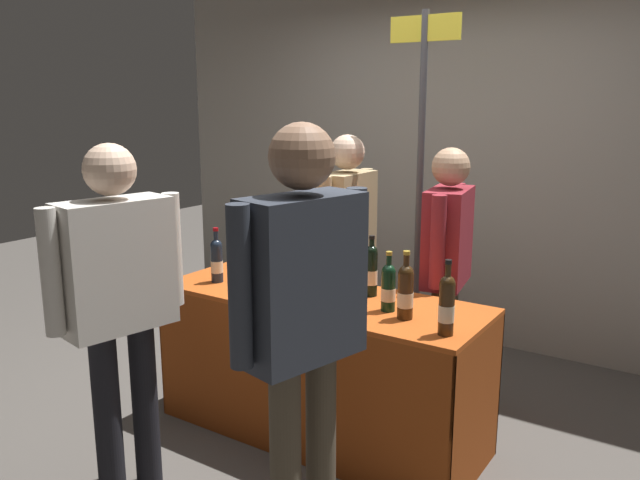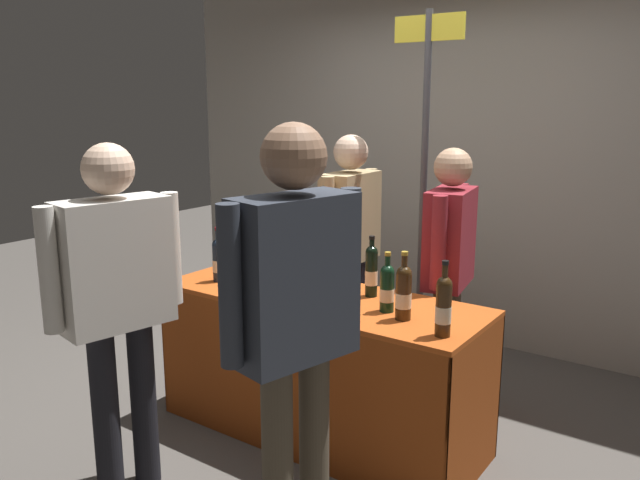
# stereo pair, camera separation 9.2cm
# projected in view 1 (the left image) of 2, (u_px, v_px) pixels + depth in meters

# --- Properties ---
(ground_plane) EXTENTS (12.00, 12.00, 0.00)m
(ground_plane) POSITION_uv_depth(u_px,v_px,m) (320.00, 432.00, 3.54)
(ground_plane) COLOR #514C47
(back_partition) EXTENTS (5.14, 0.12, 3.11)m
(back_partition) POSITION_uv_depth(u_px,v_px,m) (459.00, 134.00, 4.72)
(back_partition) COLOR #9E998E
(back_partition) RESTS_ON ground_plane
(tasting_table) EXTENTS (1.77, 0.64, 0.79)m
(tasting_table) POSITION_uv_depth(u_px,v_px,m) (320.00, 341.00, 3.42)
(tasting_table) COLOR #B74C19
(tasting_table) RESTS_ON ground_plane
(featured_wine_bottle) EXTENTS (0.07, 0.07, 0.31)m
(featured_wine_bottle) POSITION_uv_depth(u_px,v_px,m) (217.00, 260.00, 3.59)
(featured_wine_bottle) COLOR #192333
(featured_wine_bottle) RESTS_ON tasting_table
(display_bottle_0) EXTENTS (0.07, 0.07, 0.36)m
(display_bottle_0) POSITION_uv_depth(u_px,v_px,m) (285.00, 258.00, 3.55)
(display_bottle_0) COLOR black
(display_bottle_0) RESTS_ON tasting_table
(display_bottle_1) EXTENTS (0.07, 0.07, 0.34)m
(display_bottle_1) POSITION_uv_depth(u_px,v_px,m) (447.00, 304.00, 2.78)
(display_bottle_1) COLOR #38230F
(display_bottle_1) RESTS_ON tasting_table
(display_bottle_2) EXTENTS (0.07, 0.07, 0.29)m
(display_bottle_2) POSITION_uv_depth(u_px,v_px,m) (257.00, 255.00, 3.72)
(display_bottle_2) COLOR black
(display_bottle_2) RESTS_ON tasting_table
(display_bottle_3) EXTENTS (0.07, 0.07, 0.30)m
(display_bottle_3) POSITION_uv_depth(u_px,v_px,m) (388.00, 287.00, 3.10)
(display_bottle_3) COLOR black
(display_bottle_3) RESTS_ON tasting_table
(display_bottle_4) EXTENTS (0.07, 0.07, 0.32)m
(display_bottle_4) POSITION_uv_depth(u_px,v_px,m) (371.00, 270.00, 3.34)
(display_bottle_4) COLOR black
(display_bottle_4) RESTS_ON tasting_table
(display_bottle_5) EXTENTS (0.08, 0.08, 0.33)m
(display_bottle_5) POSITION_uv_depth(u_px,v_px,m) (406.00, 291.00, 2.99)
(display_bottle_5) COLOR #38230F
(display_bottle_5) RESTS_ON tasting_table
(wine_glass_near_vendor) EXTENTS (0.08, 0.08, 0.14)m
(wine_glass_near_vendor) POSITION_uv_depth(u_px,v_px,m) (265.00, 270.00, 3.47)
(wine_glass_near_vendor) COLOR silver
(wine_glass_near_vendor) RESTS_ON tasting_table
(brochure_stand) EXTENTS (0.02, 0.14, 0.17)m
(brochure_stand) POSITION_uv_depth(u_px,v_px,m) (276.00, 261.00, 3.74)
(brochure_stand) COLOR silver
(brochure_stand) RESTS_ON tasting_table
(vendor_presenter) EXTENTS (0.22, 0.60, 1.59)m
(vendor_presenter) POSITION_uv_depth(u_px,v_px,m) (347.00, 236.00, 4.08)
(vendor_presenter) COLOR #2D3347
(vendor_presenter) RESTS_ON ground_plane
(vendor_assistant) EXTENTS (0.28, 0.58, 1.55)m
(vendor_assistant) POSITION_uv_depth(u_px,v_px,m) (447.00, 258.00, 3.63)
(vendor_assistant) COLOR #4C4233
(vendor_assistant) RESTS_ON ground_plane
(taster_foreground_right) EXTENTS (0.31, 0.62, 1.73)m
(taster_foreground_right) POSITION_uv_depth(u_px,v_px,m) (303.00, 309.00, 2.34)
(taster_foreground_right) COLOR #4C4233
(taster_foreground_right) RESTS_ON ground_plane
(taster_foreground_left) EXTENTS (0.30, 0.64, 1.63)m
(taster_foreground_left) POSITION_uv_depth(u_px,v_px,m) (118.00, 291.00, 2.80)
(taster_foreground_left) COLOR black
(taster_foreground_left) RESTS_ON ground_plane
(booth_signpost) EXTENTS (0.45, 0.04, 2.32)m
(booth_signpost) POSITION_uv_depth(u_px,v_px,m) (420.00, 172.00, 3.95)
(booth_signpost) COLOR #47474C
(booth_signpost) RESTS_ON ground_plane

